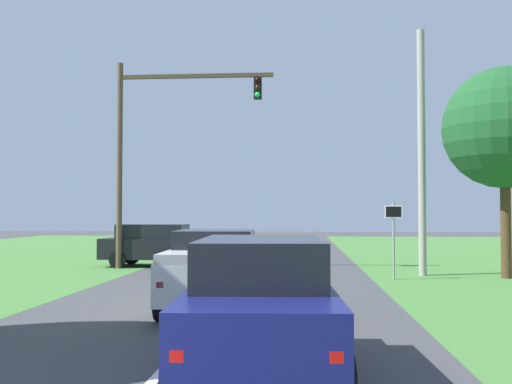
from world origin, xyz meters
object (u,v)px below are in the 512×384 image
object	(u,v)px
traffic_light	(156,135)
crossing_suv_far	(157,244)
keep_moving_sign	(394,230)
utility_pole_right	(422,152)
oak_tree_right	(504,128)
pickup_truck_lead	(216,268)
red_suv_near	(261,305)

from	to	relation	value
traffic_light	crossing_suv_far	world-z (taller)	traffic_light
keep_moving_sign	traffic_light	bearing A→B (deg)	159.49
utility_pole_right	oak_tree_right	bearing A→B (deg)	-15.61
pickup_truck_lead	utility_pole_right	distance (m)	11.07
traffic_light	oak_tree_right	size ratio (longest dim) A/B	1.15
crossing_suv_far	utility_pole_right	size ratio (longest dim) A/B	0.53
red_suv_near	traffic_light	size ratio (longest dim) A/B	0.57
pickup_truck_lead	traffic_light	bearing A→B (deg)	111.43
traffic_light	utility_pole_right	size ratio (longest dim) A/B	0.94
pickup_truck_lead	crossing_suv_far	xyz separation A→B (m)	(-4.17, 11.20, -0.03)
traffic_light	utility_pole_right	bearing A→B (deg)	-10.54
pickup_truck_lead	keep_moving_sign	bearing A→B (deg)	52.40
utility_pole_right	keep_moving_sign	bearing A→B (deg)	-130.39
pickup_truck_lead	traffic_light	xyz separation A→B (m)	(-4.00, 10.19, 4.56)
traffic_light	crossing_suv_far	xyz separation A→B (m)	(-0.17, 1.02, -4.58)
crossing_suv_far	utility_pole_right	xyz separation A→B (m)	(10.64, -2.96, 3.61)
keep_moving_sign	oak_tree_right	world-z (taller)	oak_tree_right
pickup_truck_lead	utility_pole_right	xyz separation A→B (m)	(6.47, 8.24, 3.58)
pickup_truck_lead	traffic_light	size ratio (longest dim) A/B	0.66
pickup_truck_lead	utility_pole_right	world-z (taller)	utility_pole_right
utility_pole_right	red_suv_near	bearing A→B (deg)	-109.42
traffic_light	oak_tree_right	world-z (taller)	traffic_light
keep_moving_sign	crossing_suv_far	xyz separation A→B (m)	(-9.37, 4.46, -0.76)
oak_tree_right	crossing_suv_far	xyz separation A→B (m)	(-13.37, 3.73, -4.34)
traffic_light	utility_pole_right	xyz separation A→B (m)	(10.47, -1.95, -0.98)
keep_moving_sign	oak_tree_right	bearing A→B (deg)	10.30
red_suv_near	crossing_suv_far	world-z (taller)	red_suv_near
crossing_suv_far	utility_pole_right	distance (m)	11.62
pickup_truck_lead	oak_tree_right	distance (m)	12.62
keep_moving_sign	oak_tree_right	size ratio (longest dim) A/B	0.36
keep_moving_sign	red_suv_near	bearing A→B (deg)	-106.37
oak_tree_right	crossing_suv_far	world-z (taller)	oak_tree_right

